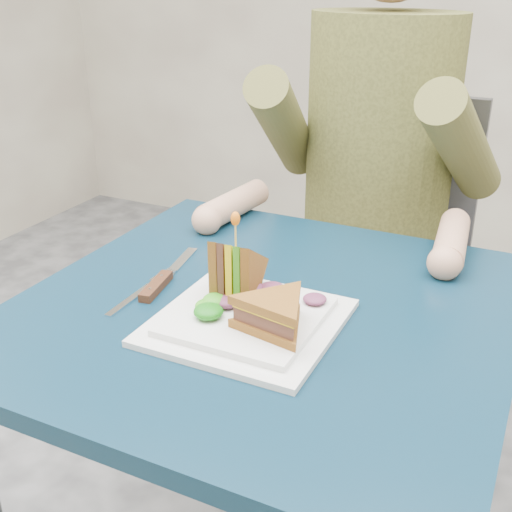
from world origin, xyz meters
The scene contains 12 objects.
table centered at (0.00, 0.00, 0.65)m, with size 0.75×0.75×0.73m.
chair centered at (0.00, 0.71, 0.54)m, with size 0.42×0.40×0.93m.
diner centered at (0.00, 0.59, 0.91)m, with size 0.54×0.59×0.74m.
plate centered at (0.00, -0.07, 0.74)m, with size 0.26×0.26×0.02m.
sandwich_flat centered at (0.06, -0.10, 0.78)m, with size 0.15×0.15×0.05m.
sandwich_upright centered at (-0.04, -0.03, 0.78)m, with size 0.09×0.15×0.15m.
fork centered at (-0.20, -0.06, 0.73)m, with size 0.02×0.18×0.01m.
knife centered at (-0.19, -0.02, 0.74)m, with size 0.06×0.22×0.02m.
toothpick centered at (-0.04, -0.03, 0.85)m, with size 0.00×0.00×0.06m, color tan.
toothpick_frill centered at (-0.04, -0.03, 0.88)m, with size 0.01×0.01×0.02m, color orange.
lettuce_spill centered at (0.01, -0.06, 0.76)m, with size 0.15×0.13×0.02m, color #337A14, non-canonical shape.
onion_ring centered at (0.02, -0.07, 0.77)m, with size 0.04×0.04×0.01m, color #9E4C7A.
Camera 1 is at (0.37, -0.81, 1.21)m, focal length 45.00 mm.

